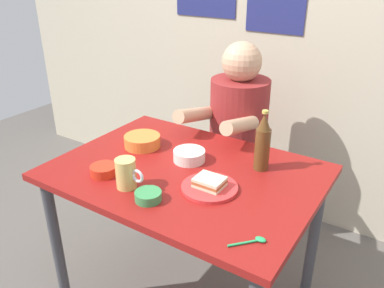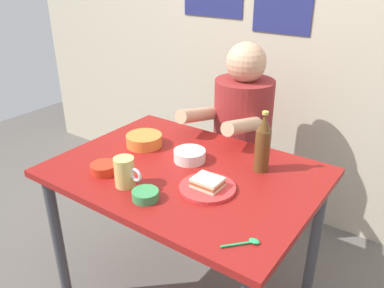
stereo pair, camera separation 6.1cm
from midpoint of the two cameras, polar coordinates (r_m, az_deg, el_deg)
wall_back at (r=2.39m, az=15.58°, el=18.64°), size 4.40×0.09×2.60m
dining_table at (r=1.70m, az=0.06°, el=-6.52°), size 1.10×0.80×0.74m
stool at (r=2.35m, az=7.65°, el=-5.53°), size 0.34×0.34×0.45m
person_seated at (r=2.15m, az=8.14°, el=3.91°), size 0.33×0.56×0.72m
plate_orange at (r=1.51m, az=3.43°, el=-6.44°), size 0.22×0.22×0.01m
sandwich at (r=1.50m, az=3.46°, el=-5.62°), size 0.11×0.09×0.04m
beer_mug at (r=1.52m, az=-8.63°, el=-4.10°), size 0.13×0.08×0.12m
beer_bottle at (r=1.63m, az=11.37°, el=-0.06°), size 0.06×0.06×0.26m
dip_bowl_green at (r=1.45m, az=-5.62°, el=-7.38°), size 0.10×0.10×0.03m
rice_bowl_white at (r=1.71m, az=0.68°, el=-1.63°), size 0.14×0.14×0.05m
sauce_bowl_chili at (r=1.65m, az=-11.75°, el=-3.45°), size 0.11×0.11×0.04m
soup_bowl_orange at (r=1.86m, az=-6.07°, el=0.63°), size 0.17×0.17×0.05m
spoon at (r=1.27m, az=9.55°, el=-14.02°), size 0.09×0.10×0.01m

